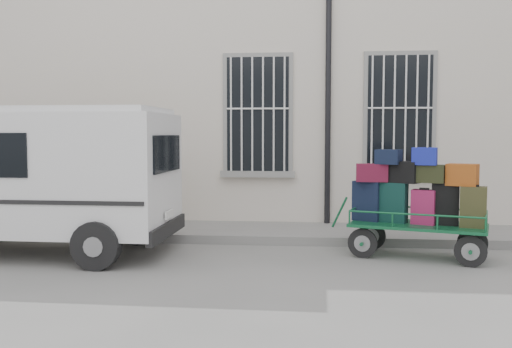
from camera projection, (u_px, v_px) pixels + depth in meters
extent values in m
plane|color=slate|center=(266.00, 264.00, 8.22)|extent=(80.00, 80.00, 0.00)
cube|color=beige|center=(285.00, 86.00, 13.47)|extent=(24.00, 5.00, 6.00)
cylinder|color=black|center=(328.00, 85.00, 10.83)|extent=(0.11, 0.11, 5.60)
cube|color=black|center=(258.00, 114.00, 11.06)|extent=(1.20, 0.08, 2.20)
cube|color=gray|center=(258.00, 174.00, 11.12)|extent=(1.45, 0.22, 0.12)
cube|color=black|center=(399.00, 114.00, 10.80)|extent=(1.20, 0.08, 2.20)
cube|color=gray|center=(399.00, 175.00, 10.86)|extent=(1.45, 0.22, 0.12)
cube|color=gray|center=(276.00, 232.00, 10.40)|extent=(24.00, 1.70, 0.15)
cylinder|color=black|center=(363.00, 243.00, 8.59)|extent=(0.44, 0.19, 0.45)
cylinder|color=gray|center=(363.00, 243.00, 8.59)|extent=(0.26, 0.15, 0.25)
cylinder|color=black|center=(372.00, 236.00, 9.22)|extent=(0.44, 0.19, 0.45)
cylinder|color=gray|center=(372.00, 236.00, 9.22)|extent=(0.26, 0.15, 0.25)
cylinder|color=black|center=(471.00, 251.00, 8.00)|extent=(0.44, 0.19, 0.45)
cylinder|color=gray|center=(471.00, 251.00, 8.00)|extent=(0.26, 0.15, 0.25)
cylinder|color=black|center=(472.00, 243.00, 8.63)|extent=(0.44, 0.19, 0.45)
cylinder|color=gray|center=(472.00, 243.00, 8.63)|extent=(0.26, 0.15, 0.25)
cube|color=#155D34|center=(418.00, 225.00, 8.59)|extent=(2.15, 1.45, 0.04)
cylinder|color=#155D34|center=(340.00, 212.00, 9.05)|extent=(0.26, 0.11, 0.50)
cube|color=black|center=(368.00, 201.00, 8.91)|extent=(0.49, 0.42, 0.62)
cube|color=black|center=(368.00, 180.00, 8.89)|extent=(0.20, 0.16, 0.03)
cube|color=#0D2F2F|center=(393.00, 202.00, 8.73)|extent=(0.47, 0.36, 0.61)
cube|color=black|center=(393.00, 182.00, 8.71)|extent=(0.19, 0.14, 0.03)
cube|color=#9E1C53|center=(424.00, 207.00, 8.54)|extent=(0.40, 0.33, 0.52)
cube|color=black|center=(424.00, 189.00, 8.52)|extent=(0.16, 0.14, 0.03)
cube|color=black|center=(445.00, 204.00, 8.47)|extent=(0.42, 0.28, 0.63)
cube|color=black|center=(446.00, 182.00, 8.45)|extent=(0.18, 0.15, 0.03)
cube|color=#39351C|center=(473.00, 207.00, 8.24)|extent=(0.42, 0.33, 0.60)
cube|color=black|center=(474.00, 186.00, 8.22)|extent=(0.17, 0.16, 0.03)
cube|color=#501020|center=(372.00, 173.00, 8.80)|extent=(0.49, 0.28, 0.27)
cube|color=black|center=(402.00, 172.00, 8.68)|extent=(0.58, 0.53, 0.32)
cube|color=black|center=(430.00, 174.00, 8.49)|extent=(0.48, 0.38, 0.27)
cube|color=#9F441D|center=(462.00, 175.00, 8.36)|extent=(0.51, 0.44, 0.32)
cube|color=black|center=(388.00, 157.00, 8.69)|extent=(0.44, 0.39, 0.22)
cube|color=navy|center=(425.00, 156.00, 8.47)|extent=(0.41, 0.35, 0.26)
cube|color=white|center=(29.00, 172.00, 8.84)|extent=(4.42, 1.97, 1.80)
cube|color=white|center=(27.00, 112.00, 8.78)|extent=(4.22, 1.82, 0.10)
cube|color=black|center=(167.00, 154.00, 8.57)|extent=(0.06, 1.40, 0.55)
cube|color=black|center=(167.00, 229.00, 8.65)|extent=(0.13, 1.85, 0.22)
cube|color=white|center=(169.00, 214.00, 8.63)|extent=(0.04, 0.42, 0.12)
cylinder|color=black|center=(96.00, 245.00, 7.83)|extent=(0.68, 0.23, 0.68)
cylinder|color=black|center=(139.00, 224.00, 9.65)|extent=(0.68, 0.23, 0.68)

